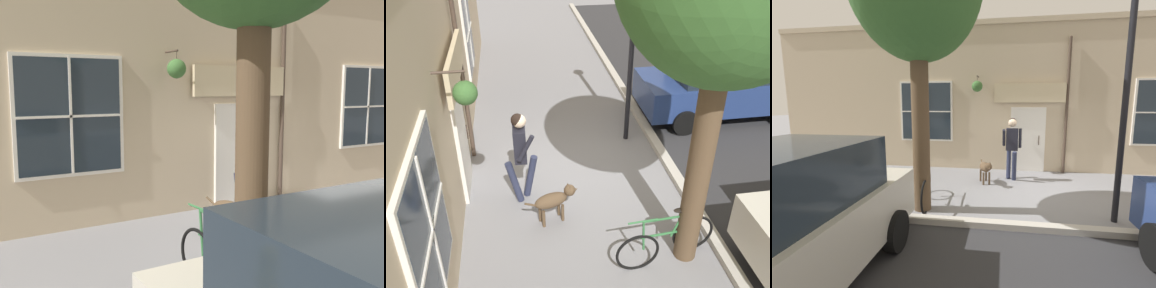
{
  "view_description": "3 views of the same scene",
  "coord_description": "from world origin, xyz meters",
  "views": [
    {
      "loc": [
        4.93,
        -5.41,
        2.42
      ],
      "look_at": [
        -1.35,
        -1.75,
        1.46
      ],
      "focal_mm": 40.0,
      "sensor_mm": 36.0,
      "label": 1
    },
    {
      "loc": [
        -1.12,
        -7.3,
        5.18
      ],
      "look_at": [
        0.03,
        -0.26,
        0.82
      ],
      "focal_mm": 40.0,
      "sensor_mm": 36.0,
      "label": 2
    },
    {
      "loc": [
        6.36,
        -0.96,
        2.2
      ],
      "look_at": [
        -0.49,
        -2.03,
        1.12
      ],
      "focal_mm": 24.0,
      "sensor_mm": 36.0,
      "label": 3
    }
  ],
  "objects": [
    {
      "name": "leaning_bicycle",
      "position": [
        1.04,
        -2.65,
        0.38
      ],
      "size": [
        1.71,
        0.37,
        1.0
      ],
      "color": "black",
      "rests_on": "ground_plane"
    },
    {
      "name": "ground_plane",
      "position": [
        0.0,
        0.0,
        0.0
      ],
      "size": [
        90.0,
        90.0,
        0.0
      ],
      "primitive_type": "plane",
      "color": "gray"
    },
    {
      "name": "storefront_facade",
      "position": [
        -2.34,
        -0.0,
        2.42
      ],
      "size": [
        0.95,
        18.0,
        4.84
      ],
      "color": "#C6B293",
      "rests_on": "ground_plane"
    },
    {
      "name": "dog_on_leash",
      "position": [
        -0.59,
        -1.44,
        0.45
      ],
      "size": [
        0.98,
        0.45,
        0.68
      ],
      "color": "brown",
      "rests_on": "ground_plane"
    },
    {
      "name": "pedestrian_walking",
      "position": [
        -1.1,
        -0.72,
        1.11
      ],
      "size": [
        0.61,
        0.55,
        1.81
      ],
      "color": "#282D47",
      "rests_on": "ground_plane"
    }
  ]
}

